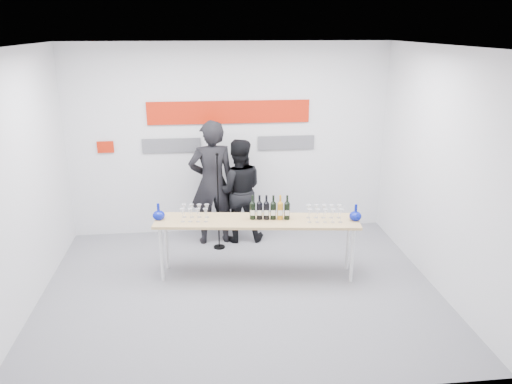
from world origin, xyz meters
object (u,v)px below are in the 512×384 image
(presenter_right, at_px, (238,191))
(presenter_left, at_px, (212,183))
(tasting_table, at_px, (257,224))
(mic_stand, at_px, (219,220))

(presenter_right, bearing_deg, presenter_left, 7.36)
(tasting_table, bearing_deg, presenter_right, 103.99)
(mic_stand, bearing_deg, presenter_left, 114.98)
(tasting_table, height_order, presenter_left, presenter_left)
(presenter_left, distance_m, mic_stand, 0.57)
(tasting_table, bearing_deg, presenter_left, 122.01)
(presenter_left, relative_size, presenter_right, 1.19)
(tasting_table, distance_m, mic_stand, 1.07)
(tasting_table, height_order, presenter_right, presenter_right)
(presenter_left, bearing_deg, tasting_table, 107.69)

